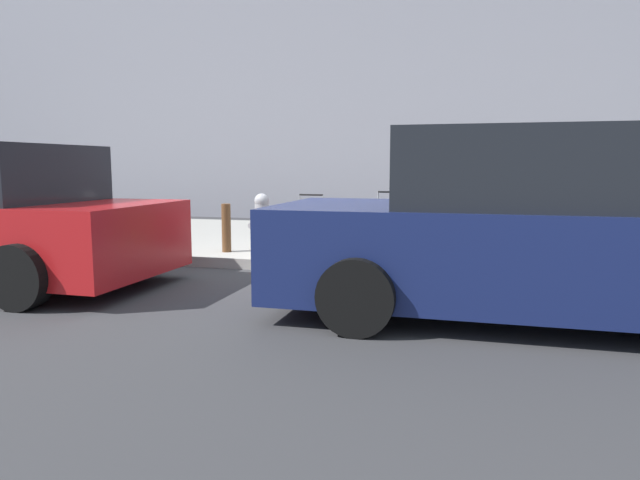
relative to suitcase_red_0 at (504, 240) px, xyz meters
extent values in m
plane|color=#333335|center=(2.82, 0.69, -0.42)|extent=(40.00, 40.00, 0.00)
cube|color=#9E9B93|center=(2.82, -1.81, -0.35)|extent=(18.00, 5.00, 0.14)
cube|color=gray|center=(2.82, -7.79, 4.19)|extent=(24.00, 3.00, 9.21)
cube|color=red|center=(0.00, 0.00, 0.00)|extent=(0.40, 0.21, 0.55)
cube|color=black|center=(0.00, 0.00, 0.00)|extent=(0.39, 0.06, 0.56)
cylinder|color=gray|center=(-0.16, 0.01, 0.37)|extent=(0.02, 0.02, 0.19)
cylinder|color=gray|center=(0.16, -0.01, 0.37)|extent=(0.02, 0.02, 0.19)
cylinder|color=black|center=(0.00, 0.00, 0.46)|extent=(0.33, 0.04, 0.02)
cylinder|color=black|center=(-0.17, 0.01, -0.25)|extent=(0.05, 0.02, 0.04)
cylinder|color=black|center=(0.17, -0.01, -0.25)|extent=(0.05, 0.02, 0.04)
cube|color=#9EA0A8|center=(0.48, -0.04, 0.08)|extent=(0.35, 0.23, 0.72)
cube|color=black|center=(0.48, -0.04, 0.08)|extent=(0.36, 0.05, 0.73)
cylinder|color=gray|center=(0.33, -0.04, 0.46)|extent=(0.02, 0.02, 0.04)
cylinder|color=gray|center=(0.63, -0.04, 0.46)|extent=(0.02, 0.02, 0.04)
cylinder|color=black|center=(0.48, -0.04, 0.48)|extent=(0.29, 0.03, 0.02)
cylinder|color=black|center=(0.33, -0.04, -0.25)|extent=(0.04, 0.02, 0.04)
cylinder|color=black|center=(0.63, -0.04, -0.25)|extent=(0.04, 0.02, 0.04)
cube|color=black|center=(0.95, 0.07, 0.08)|extent=(0.38, 0.20, 0.71)
cube|color=black|center=(0.95, 0.07, 0.08)|extent=(0.38, 0.05, 0.72)
cylinder|color=gray|center=(0.80, 0.08, 0.58)|extent=(0.02, 0.02, 0.29)
cylinder|color=gray|center=(1.11, 0.07, 0.58)|extent=(0.02, 0.02, 0.29)
cylinder|color=black|center=(0.95, 0.07, 0.72)|extent=(0.31, 0.04, 0.02)
cylinder|color=black|center=(0.79, 0.08, -0.25)|extent=(0.04, 0.02, 0.04)
cylinder|color=black|center=(1.11, 0.07, -0.25)|extent=(0.04, 0.02, 0.04)
cube|color=navy|center=(1.46, -0.01, 0.02)|extent=(0.43, 0.24, 0.58)
cube|color=black|center=(1.46, -0.01, 0.02)|extent=(0.43, 0.05, 0.59)
cylinder|color=gray|center=(1.28, -0.01, 0.45)|extent=(0.02, 0.02, 0.29)
cylinder|color=gray|center=(1.64, 0.00, 0.45)|extent=(0.02, 0.02, 0.29)
cylinder|color=black|center=(1.46, -0.01, 0.60)|extent=(0.36, 0.04, 0.02)
cylinder|color=black|center=(1.27, -0.01, -0.25)|extent=(0.04, 0.02, 0.04)
cylinder|color=black|center=(1.64, 0.00, -0.25)|extent=(0.04, 0.02, 0.04)
cube|color=#59601E|center=(2.03, -0.01, 0.03)|extent=(0.50, 0.18, 0.60)
cube|color=black|center=(2.03, -0.01, 0.03)|extent=(0.51, 0.03, 0.61)
cylinder|color=gray|center=(1.81, -0.02, 0.35)|extent=(0.02, 0.02, 0.04)
cylinder|color=gray|center=(2.25, -0.01, 0.35)|extent=(0.02, 0.02, 0.04)
cylinder|color=black|center=(2.03, -0.01, 0.37)|extent=(0.44, 0.03, 0.02)
cylinder|color=black|center=(1.81, -0.02, -0.25)|extent=(0.04, 0.02, 0.04)
cylinder|color=black|center=(2.25, -0.01, -0.25)|extent=(0.04, 0.02, 0.04)
cube|color=maroon|center=(2.59, -0.06, 0.00)|extent=(0.40, 0.24, 0.55)
cube|color=black|center=(2.59, -0.06, 0.00)|extent=(0.41, 0.05, 0.56)
cylinder|color=gray|center=(2.42, -0.05, 0.41)|extent=(0.02, 0.02, 0.27)
cylinder|color=gray|center=(2.76, -0.06, 0.41)|extent=(0.02, 0.02, 0.27)
cylinder|color=black|center=(2.59, -0.06, 0.54)|extent=(0.34, 0.03, 0.02)
cylinder|color=black|center=(2.41, -0.05, -0.25)|extent=(0.04, 0.02, 0.04)
cylinder|color=black|center=(2.76, -0.06, -0.25)|extent=(0.04, 0.02, 0.04)
cylinder|color=#99999E|center=(3.30, 0.00, 0.06)|extent=(0.20, 0.20, 0.68)
sphere|color=#99999E|center=(3.30, 0.00, 0.45)|extent=(0.21, 0.21, 0.21)
cylinder|color=#99999E|center=(3.45, 0.00, 0.10)|extent=(0.09, 0.10, 0.09)
cylinder|color=#99999E|center=(3.15, 0.00, 0.10)|extent=(0.09, 0.10, 0.09)
cylinder|color=brown|center=(3.79, 0.15, 0.07)|extent=(0.13, 0.13, 0.69)
cube|color=#141E4C|center=(-0.22, 2.30, 0.17)|extent=(4.80, 1.85, 0.83)
cube|color=black|center=(-0.22, 2.30, 0.93)|extent=(2.50, 1.69, 0.68)
cylinder|color=black|center=(1.26, 3.22, -0.10)|extent=(0.64, 0.22, 0.64)
cylinder|color=black|center=(1.26, 1.36, -0.10)|extent=(0.64, 0.22, 0.64)
cylinder|color=black|center=(4.51, 3.25, -0.10)|extent=(0.64, 0.22, 0.64)
cylinder|color=black|center=(4.51, 1.35, -0.10)|extent=(0.64, 0.22, 0.64)
camera|label=1|loc=(0.35, 7.70, 0.96)|focal=32.53mm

